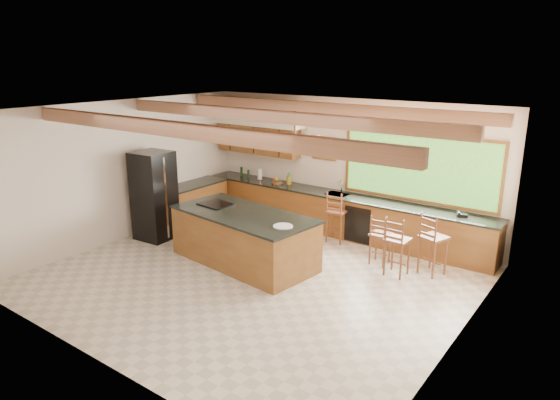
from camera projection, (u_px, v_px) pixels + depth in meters
The scene contains 9 objects.
ground at pixel (256, 277), 9.08m from camera, with size 7.20×7.20×0.00m, color beige.
room_shell at pixel (269, 151), 9.07m from camera, with size 7.27×6.54×3.02m.
counter_run at pixel (297, 211), 11.37m from camera, with size 7.12×3.10×1.23m.
island at pixel (244, 238), 9.61m from camera, with size 3.02×1.69×1.02m.
refrigerator at pixel (154, 196), 10.78m from camera, with size 0.80×0.78×1.93m.
bar_stool_a at pixel (379, 236), 9.46m from camera, with size 0.36×0.36×1.00m.
bar_stool_b at pixel (335, 212), 10.59m from camera, with size 0.46×0.46×1.13m.
bar_stool_c at pixel (396, 241), 8.94m from camera, with size 0.42×0.42×1.13m.
bar_stool_d at pixel (433, 239), 8.97m from camera, with size 0.54×0.54×1.18m.
Camera 1 is at (5.28, -6.47, 3.86)m, focal length 32.00 mm.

